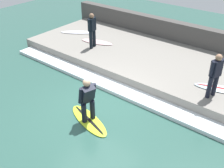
{
  "coord_description": "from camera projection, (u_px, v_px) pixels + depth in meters",
  "views": [
    {
      "loc": [
        -5.27,
        -4.84,
        5.54
      ],
      "look_at": [
        0.86,
        0.0,
        0.7
      ],
      "focal_mm": 42.0,
      "sensor_mm": 36.0,
      "label": 1
    }
  ],
  "objects": [
    {
      "name": "surfboard_riding",
      "position": [
        89.0,
        120.0,
        8.55
      ],
      "size": [
        1.12,
        2.0,
        0.07
      ],
      "color": "#BFE02D",
      "rests_on": "ground_plane"
    },
    {
      "name": "surfer_waiting_far",
      "position": [
        215.0,
        73.0,
        8.52
      ],
      "size": [
        0.51,
        0.34,
        1.57
      ],
      "color": "black",
      "rests_on": "concrete_ledge"
    },
    {
      "name": "surfboard_spare",
      "position": [
        78.0,
        32.0,
        14.1
      ],
      "size": [
        1.48,
        1.81,
        0.06
      ],
      "color": "silver",
      "rests_on": "concrete_ledge"
    },
    {
      "name": "surfer_riding",
      "position": [
        87.0,
        98.0,
        8.09
      ],
      "size": [
        0.56,
        0.54,
        1.52
      ],
      "color": "black",
      "rests_on": "surfboard_riding"
    },
    {
      "name": "back_wall",
      "position": [
        183.0,
        37.0,
        12.97
      ],
      "size": [
        0.5,
        13.39,
        1.38
      ],
      "primitive_type": "cube",
      "color": "#474442",
      "rests_on": "ground_plane"
    },
    {
      "name": "surfer_waiting_near",
      "position": [
        92.0,
        29.0,
        12.01
      ],
      "size": [
        0.54,
        0.29,
        1.62
      ],
      "color": "black",
      "rests_on": "concrete_ledge"
    },
    {
      "name": "surfboard_waiting_far",
      "position": [
        223.0,
        89.0,
        9.29
      ],
      "size": [
        1.06,
        2.02,
        0.07
      ],
      "color": "silver",
      "rests_on": "concrete_ledge"
    },
    {
      "name": "concrete_ledge",
      "position": [
        157.0,
        63.0,
        11.58
      ],
      "size": [
        4.4,
        12.76,
        0.46
      ],
      "primitive_type": "cube",
      "color": "gray",
      "rests_on": "ground_plane"
    },
    {
      "name": "wave_foam_crest",
      "position": [
        123.0,
        91.0,
        9.96
      ],
      "size": [
        0.71,
        12.12,
        0.14
      ],
      "primitive_type": "cube",
      "color": "silver",
      "rests_on": "ground_plane"
    },
    {
      "name": "ground_plane",
      "position": [
        96.0,
        112.0,
        8.98
      ],
      "size": [
        28.0,
        28.0,
        0.0
      ],
      "primitive_type": "plane",
      "color": "#2D564C"
    },
    {
      "name": "surfboard_waiting_near",
      "position": [
        97.0,
        42.0,
        12.96
      ],
      "size": [
        0.92,
        1.74,
        0.06
      ],
      "color": "beige",
      "rests_on": "concrete_ledge"
    }
  ]
}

